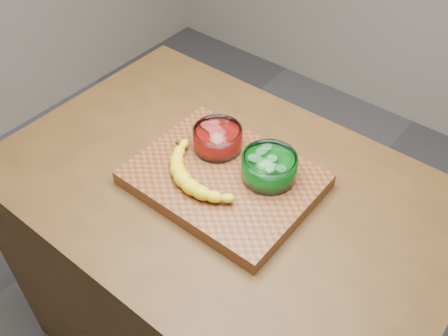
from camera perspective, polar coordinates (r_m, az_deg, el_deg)
The scene contains 5 objects.
counter at distance 1.65m, azimuth 0.00°, elevation -12.75°, with size 1.20×0.80×0.90m, color #4F3317.
cutting_board at distance 1.28m, azimuth 0.00°, elevation -1.28°, with size 0.45×0.35×0.04m, color brown.
bowl_red at distance 1.31m, azimuth -0.72°, elevation 3.38°, with size 0.13×0.13×0.06m.
bowl_green at distance 1.24m, azimuth 5.18°, elevation 0.10°, with size 0.14×0.14×0.06m.
banana at distance 1.24m, azimuth -2.63°, elevation -0.53°, with size 0.27×0.17×0.04m, color yellow, non-canonical shape.
Camera 1 is at (0.56, -0.69, 1.84)m, focal length 40.00 mm.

